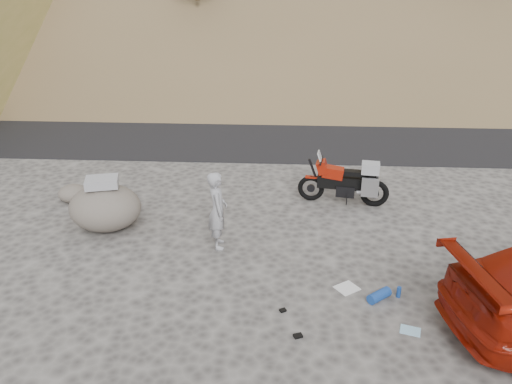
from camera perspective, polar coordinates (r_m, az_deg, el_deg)
ground at (r=10.10m, az=3.91°, el=-7.84°), size 140.00×140.00×0.00m
road at (r=18.39m, az=3.78°, el=7.02°), size 120.00×7.00×0.05m
motorcycle at (r=12.45m, az=10.42°, el=1.10°), size 2.24×0.84×1.33m
man at (r=10.64m, az=-4.27°, el=-6.11°), size 0.51×0.67×1.66m
boulder at (r=11.55m, az=-16.85°, el=-1.64°), size 1.64×1.42×1.21m
small_rock at (r=13.30m, az=-20.17°, el=-0.14°), size 0.87×0.81×0.44m
gear_white_cloth at (r=9.43m, az=10.35°, el=-10.75°), size 0.52×0.51×0.01m
gear_blue_mat at (r=9.20m, az=13.90°, el=-11.41°), size 0.47×0.43×0.18m
gear_bottle at (r=9.36m, az=16.00°, el=-10.94°), size 0.09×0.09×0.21m
gear_glove_a at (r=8.24m, az=4.82°, el=-16.06°), size 0.16×0.14×0.04m
gear_glove_b at (r=8.74m, az=3.08°, el=-13.35°), size 0.13×0.12×0.04m
gear_blue_cloth at (r=8.70m, az=17.22°, el=-14.89°), size 0.37×0.31×0.01m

